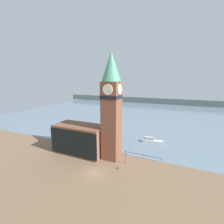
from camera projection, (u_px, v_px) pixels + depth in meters
ground_plane at (94, 173)px, 33.44m from camera, size 160.00×160.00×0.00m
water at (149, 112)px, 96.95m from camera, size 160.00×120.00×0.00m
far_shoreline at (157, 101)px, 132.37m from camera, size 180.00×3.00×5.00m
pier_railing at (143, 155)px, 39.25m from camera, size 9.59×0.08×1.09m
clock_tower at (111, 105)px, 37.07m from camera, size 4.77×4.77×26.91m
pier_building at (80, 139)px, 42.28m from camera, size 14.42×6.88×8.07m
boat_near at (152, 141)px, 49.37m from camera, size 6.59×1.89×1.88m
mooring_bollard_near at (118, 167)px, 34.77m from camera, size 0.29×0.29×0.79m
lamp_post at (125, 153)px, 36.48m from camera, size 0.32×0.32×4.24m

